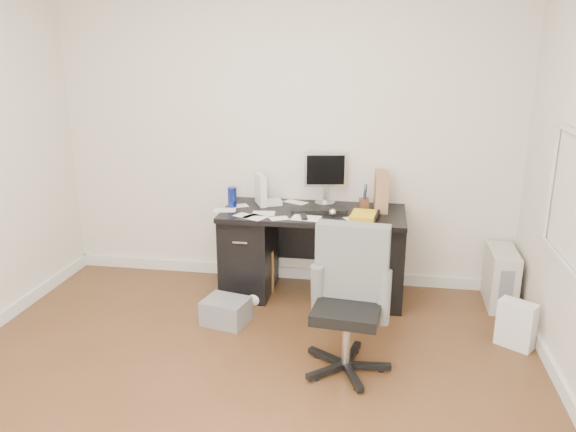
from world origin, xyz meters
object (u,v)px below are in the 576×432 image
object	(u,v)px
wicker_basket	(252,266)
desk	(313,251)
keyboard	(319,210)
office_chair	(347,303)
pc_tower	(501,277)
lcd_monitor	(325,178)

from	to	relation	value
wicker_basket	desk	bearing A→B (deg)	-11.36
keyboard	office_chair	xyz separation A→B (m)	(0.31, -1.14, -0.28)
desk	pc_tower	distance (m)	1.55
desk	lcd_monitor	size ratio (longest dim) A/B	3.28
office_chair	pc_tower	bearing A→B (deg)	51.08
office_chair	wicker_basket	size ratio (longest dim) A/B	2.57
desk	lcd_monitor	bearing A→B (deg)	73.13
desk	keyboard	size ratio (longest dim) A/B	3.29
office_chair	pc_tower	distance (m)	1.70
lcd_monitor	keyboard	xyz separation A→B (m)	(-0.02, -0.24, -0.22)
desk	keyboard	bearing A→B (deg)	-4.74
office_chair	desk	bearing A→B (deg)	113.18
pc_tower	wicker_basket	bearing A→B (deg)	179.72
lcd_monitor	office_chair	xyz separation A→B (m)	(0.29, -1.37, -0.50)
lcd_monitor	keyboard	size ratio (longest dim) A/B	1.00
keyboard	pc_tower	xyz separation A→B (m)	(1.50, 0.06, -0.53)
lcd_monitor	pc_tower	world-z (taller)	lcd_monitor
pc_tower	wicker_basket	size ratio (longest dim) A/B	1.27
lcd_monitor	pc_tower	bearing A→B (deg)	-16.36
keyboard	desk	bearing A→B (deg)	166.23
keyboard	wicker_basket	bearing A→B (deg)	160.11
lcd_monitor	keyboard	world-z (taller)	lcd_monitor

